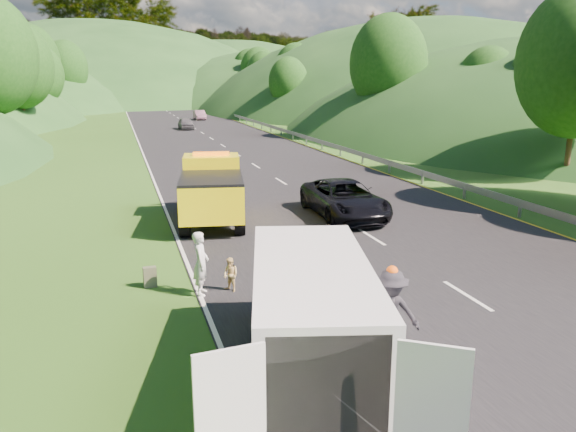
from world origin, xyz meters
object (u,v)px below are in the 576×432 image
object	(u,v)px
white_van	(311,312)
passing_suv	(344,217)
worker	(388,359)
suitcase	(150,277)
tow_truck	(212,190)
woman	(202,295)
child	(231,292)
spare_tire	(353,390)

from	to	relation	value
white_van	passing_suv	world-z (taller)	white_van
white_van	passing_suv	bearing A→B (deg)	78.89
worker	suitcase	world-z (taller)	worker
tow_truck	woman	world-z (taller)	tow_truck
tow_truck	suitcase	distance (m)	7.57
white_van	woman	distance (m)	5.25
suitcase	passing_suv	size ratio (longest dim) A/B	0.11
tow_truck	suitcase	size ratio (longest dim) A/B	11.24
child	passing_suv	xyz separation A→B (m)	(6.27, 7.03, 0.00)
woman	white_van	bearing A→B (deg)	-151.08
woman	spare_tire	size ratio (longest dim) A/B	2.93
child	worker	size ratio (longest dim) A/B	0.49
child	passing_suv	distance (m)	9.42
white_van	suitcase	world-z (taller)	white_van
white_van	spare_tire	size ratio (longest dim) A/B	12.04
passing_suv	worker	bearing A→B (deg)	-106.67
child	woman	bearing A→B (deg)	-127.38
child	worker	world-z (taller)	worker
child	suitcase	xyz separation A→B (m)	(-2.10, 1.03, 0.29)
worker	passing_suv	distance (m)	12.34
worker	spare_tire	world-z (taller)	worker
suitcase	spare_tire	size ratio (longest dim) A/B	0.98
woman	spare_tire	distance (m)	5.98
passing_suv	tow_truck	bearing A→B (deg)	172.05
tow_truck	white_van	size ratio (longest dim) A/B	0.91
tow_truck	child	distance (m)	8.09
child	spare_tire	size ratio (longest dim) A/B	1.59
tow_truck	woman	xyz separation A→B (m)	(-1.62, -7.91, -1.32)
tow_truck	spare_tire	world-z (taller)	tow_truck
white_van	woman	xyz separation A→B (m)	(-1.43, 4.87, -1.35)
child	suitcase	world-z (taller)	suitcase
tow_truck	child	size ratio (longest dim) A/B	6.93
suitcase	spare_tire	distance (m)	7.43
woman	passing_suv	world-z (taller)	woman
passing_suv	child	bearing A→B (deg)	-130.19
tow_truck	white_van	bearing A→B (deg)	-81.21
white_van	worker	distance (m)	2.24
white_van	spare_tire	xyz separation A→B (m)	(0.61, -0.75, -1.35)
tow_truck	worker	xyz separation A→B (m)	(1.59, -12.63, -1.32)
child	tow_truck	bearing A→B (deg)	138.53
white_van	suitcase	size ratio (longest dim) A/B	12.30
white_van	passing_suv	xyz separation A→B (m)	(5.64, 11.88, -1.35)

